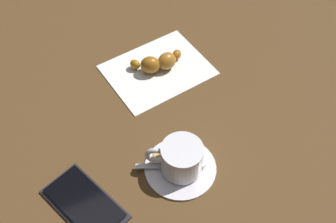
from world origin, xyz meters
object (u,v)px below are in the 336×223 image
object	(u,v)px
saucer	(180,167)
espresso_cup	(181,158)
croissant	(158,62)
cell_phone	(85,204)
sugar_packet	(171,153)
napkin	(158,70)
teaspoon	(183,165)

from	to	relation	value
saucer	espresso_cup	world-z (taller)	espresso_cup
croissant	cell_phone	size ratio (longest dim) A/B	0.73
espresso_cup	sugar_packet	bearing A→B (deg)	-173.55
napkin	saucer	bearing A→B (deg)	-14.20
teaspoon	napkin	bearing A→B (deg)	167.04
sugar_packet	cell_phone	size ratio (longest dim) A/B	0.39
teaspoon	napkin	size ratio (longest dim) A/B	0.58
teaspoon	cell_phone	distance (m)	0.17
sugar_packet	napkin	xyz separation A→B (m)	(-0.20, 0.06, -0.01)
espresso_cup	cell_phone	distance (m)	0.17
teaspoon	croissant	world-z (taller)	croissant
espresso_cup	teaspoon	size ratio (longest dim) A/B	0.77
espresso_cup	napkin	bearing A→B (deg)	165.73
teaspoon	croissant	distance (m)	0.24
napkin	teaspoon	bearing A→B (deg)	-12.96
cell_phone	sugar_packet	bearing A→B (deg)	98.68
cell_phone	croissant	bearing A→B (deg)	134.68
espresso_cup	cell_phone	xyz separation A→B (m)	(-0.00, -0.17, -0.03)
sugar_packet	napkin	distance (m)	0.21
espresso_cup	napkin	size ratio (longest dim) A/B	0.45
saucer	teaspoon	bearing A→B (deg)	78.62
croissant	cell_phone	distance (m)	0.32
napkin	cell_phone	distance (m)	0.32
croissant	cell_phone	xyz separation A→B (m)	(0.22, -0.23, -0.02)
teaspoon	cell_phone	size ratio (longest dim) A/B	0.73
saucer	teaspoon	distance (m)	0.01
saucer	sugar_packet	size ratio (longest dim) A/B	1.96
teaspoon	saucer	bearing A→B (deg)	-101.38
espresso_cup	croissant	world-z (taller)	espresso_cup
teaspoon	sugar_packet	world-z (taller)	teaspoon
espresso_cup	sugar_packet	world-z (taller)	espresso_cup
saucer	teaspoon	world-z (taller)	teaspoon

